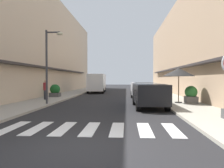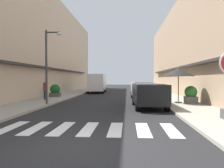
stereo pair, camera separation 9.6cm
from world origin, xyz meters
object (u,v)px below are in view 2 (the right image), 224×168
object	(u,v)px
cafe_umbrella	(178,72)
pedestrian_walking_near	(45,89)
parked_car_near	(149,93)
parked_car_mid	(142,89)
street_lamp	(49,58)
planter_far	(55,91)
delivery_van	(97,82)
planter_midblock	(191,94)

from	to	relation	value
cafe_umbrella	pedestrian_walking_near	xyz separation A→B (m)	(-9.98, 1.73, -1.28)
parked_car_near	pedestrian_walking_near	size ratio (longest dim) A/B	2.84
parked_car_near	parked_car_mid	xyz separation A→B (m)	(0.00, 5.56, 0.00)
street_lamp	cafe_umbrella	world-z (taller)	street_lamp
parked_car_mid	planter_far	distance (m)	7.98
planter_far	delivery_van	bearing A→B (deg)	70.47
street_lamp	planter_far	distance (m)	6.25
planter_far	parked_car_mid	bearing A→B (deg)	-5.91
pedestrian_walking_near	cafe_umbrella	bearing A→B (deg)	-138.91
parked_car_near	delivery_van	world-z (taller)	delivery_van
parked_car_near	planter_far	size ratio (longest dim) A/B	3.83
parked_car_near	planter_midblock	distance (m)	3.48
delivery_van	pedestrian_walking_near	xyz separation A→B (m)	(-2.66, -10.67, -0.48)
parked_car_near	street_lamp	world-z (taller)	street_lamp
cafe_umbrella	planter_midblock	bearing A→B (deg)	-7.99
pedestrian_walking_near	planter_far	bearing A→B (deg)	-36.10
planter_far	pedestrian_walking_near	world-z (taller)	pedestrian_walking_near
parked_car_near	planter_midblock	world-z (taller)	parked_car_near
parked_car_mid	street_lamp	bearing A→B (deg)	-143.74
cafe_umbrella	planter_far	xyz separation A→B (m)	(-10.13, 4.50, -1.54)
cafe_umbrella	planter_midblock	size ratio (longest dim) A/B	2.04
pedestrian_walking_near	planter_midblock	bearing A→B (deg)	-138.77
delivery_van	pedestrian_walking_near	distance (m)	11.01
parked_car_near	planter_midblock	size ratio (longest dim) A/B	3.76
street_lamp	pedestrian_walking_near	world-z (taller)	street_lamp
parked_car_near	planter_far	world-z (taller)	parked_car_near
planter_midblock	pedestrian_walking_near	distance (m)	10.95
parked_car_near	street_lamp	bearing A→B (deg)	172.67
cafe_umbrella	delivery_van	bearing A→B (deg)	120.57
cafe_umbrella	pedestrian_walking_near	bearing A→B (deg)	170.19
parked_car_mid	delivery_van	bearing A→B (deg)	120.49
parked_car_mid	street_lamp	size ratio (longest dim) A/B	0.91
parked_car_mid	planter_midblock	distance (m)	4.84
parked_car_mid	planter_midblock	xyz separation A→B (m)	(2.99, -3.79, -0.22)
planter_midblock	planter_far	size ratio (longest dim) A/B	1.02
delivery_van	planter_midblock	distance (m)	14.94
planter_midblock	pedestrian_walking_near	world-z (taller)	pedestrian_walking_near
street_lamp	parked_car_near	bearing A→B (deg)	-7.33
parked_car_mid	cafe_umbrella	distance (m)	4.47
parked_car_mid	pedestrian_walking_near	bearing A→B (deg)	-165.93
planter_far	pedestrian_walking_near	distance (m)	2.79
parked_car_near	parked_car_mid	bearing A→B (deg)	90.00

